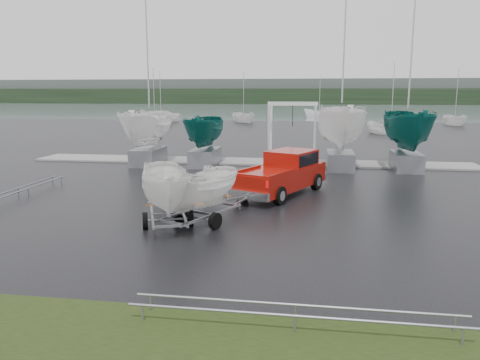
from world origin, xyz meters
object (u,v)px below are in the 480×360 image
trailer_hitched (200,157)px  pickup_truck (284,172)px  trailer_parked (166,150)px  boat_hoist (292,124)px

trailer_hitched → pickup_truck: bearing=90.0°
trailer_parked → boat_hoist: bearing=55.8°
pickup_truck → trailer_hitched: size_ratio=1.36×
pickup_truck → trailer_parked: (-3.82, -6.28, 1.72)m
pickup_truck → trailer_parked: trailer_parked is taller
trailer_hitched → trailer_parked: trailer_parked is taller
boat_hoist → trailer_hitched: bearing=-99.7°
boat_hoist → pickup_truck: bearing=-89.7°
pickup_truck → trailer_hitched: bearing=-90.0°
trailer_hitched → boat_hoist: (2.63, 15.43, 0.16)m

